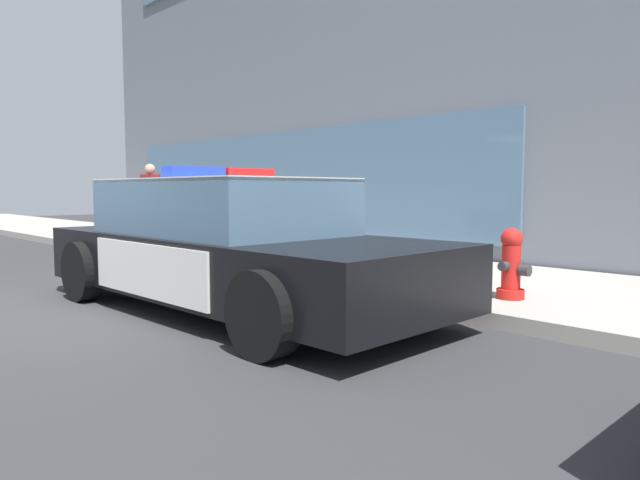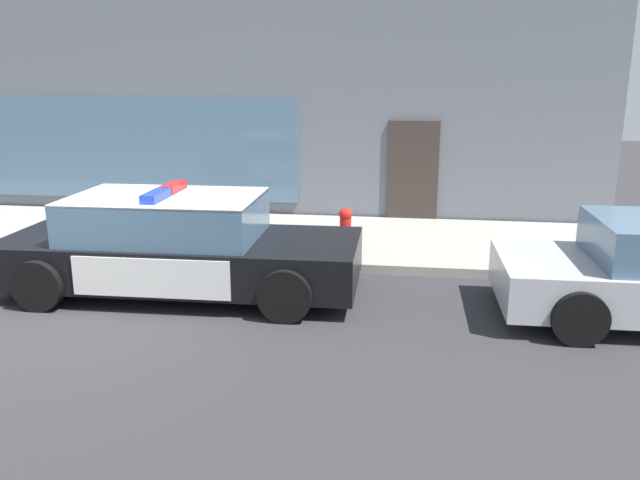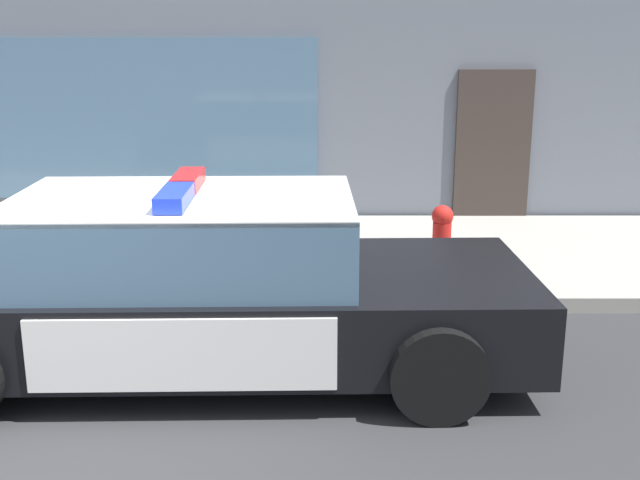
{
  "view_description": "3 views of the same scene",
  "coord_description": "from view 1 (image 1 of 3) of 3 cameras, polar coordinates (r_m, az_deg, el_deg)",
  "views": [
    {
      "loc": [
        6.3,
        -2.41,
        1.26
      ],
      "look_at": [
        1.37,
        2.27,
        0.67
      ],
      "focal_mm": 32.53,
      "sensor_mm": 36.0,
      "label": 1
    },
    {
      "loc": [
        4.47,
        -7.2,
        3.01
      ],
      "look_at": [
        3.11,
        2.09,
        0.57
      ],
      "focal_mm": 36.21,
      "sensor_mm": 36.0,
      "label": 2
    },
    {
      "loc": [
        2.14,
        -4.64,
        2.57
      ],
      "look_at": [
        2.12,
        2.42,
        0.68
      ],
      "focal_mm": 43.77,
      "sensor_mm": 36.0,
      "label": 3
    }
  ],
  "objects": [
    {
      "name": "storefront_building",
      "position": [
        16.49,
        18.35,
        17.42
      ],
      "size": [
        19.44,
        12.04,
        9.8
      ],
      "color": "slate",
      "rests_on": "ground"
    },
    {
      "name": "ground",
      "position": [
        6.86,
        -22.33,
        -6.03
      ],
      "size": [
        48.0,
        48.0,
        0.0
      ],
      "primitive_type": "plane",
      "color": "#303033"
    },
    {
      "name": "pedestrian_on_sidewalk",
      "position": [
        13.84,
        -16.31,
        3.7
      ],
      "size": [
        0.44,
        0.33,
        1.71
      ],
      "rotation": [
        0.0,
        0.0,
        4.91
      ],
      "color": "#23232D",
      "rests_on": "sidewalk"
    },
    {
      "name": "sidewalk",
      "position": [
        9.06,
        1.91,
        -2.6
      ],
      "size": [
        48.0,
        3.42,
        0.15
      ],
      "primitive_type": "cube",
      "color": "#A39E93",
      "rests_on": "ground"
    },
    {
      "name": "police_cruiser",
      "position": [
        6.17,
        -8.81,
        -0.53
      ],
      "size": [
        4.95,
        2.16,
        1.49
      ],
      "rotation": [
        0.0,
        0.0,
        0.02
      ],
      "color": "black",
      "rests_on": "ground"
    },
    {
      "name": "fire_hydrant",
      "position": [
        6.23,
        18.33,
        -2.32
      ],
      "size": [
        0.34,
        0.39,
        0.73
      ],
      "color": "red",
      "rests_on": "sidewalk"
    }
  ]
}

